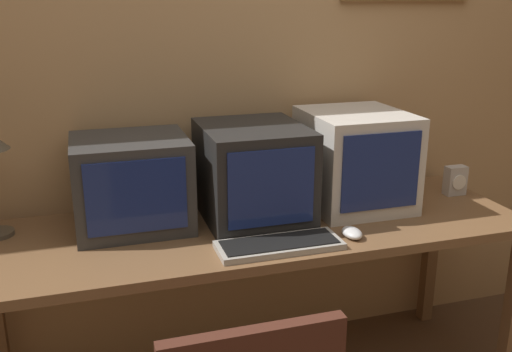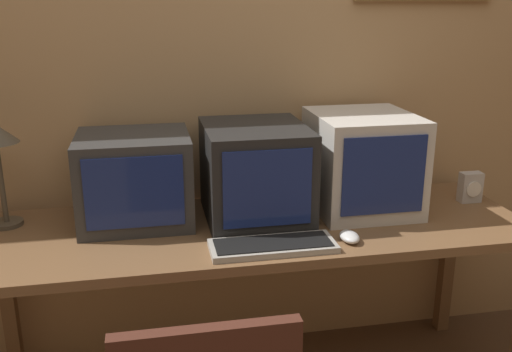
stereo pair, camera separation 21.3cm
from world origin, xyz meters
name	(u,v)px [view 2 (the right image)]	position (x,y,z in m)	size (l,w,h in m)	color
wall_back	(239,67)	(0.01, 1.29, 1.31)	(8.00, 0.08, 2.60)	tan
desk	(256,242)	(0.00, 0.88, 0.68)	(2.11, 0.68, 0.75)	brown
monitor_left	(135,179)	(-0.45, 1.02, 0.93)	(0.42, 0.39, 0.34)	#333333
monitor_center	(255,172)	(0.01, 0.97, 0.94)	(0.39, 0.46, 0.37)	black
monitor_right	(362,162)	(0.46, 0.99, 0.95)	(0.39, 0.44, 0.39)	beige
keyboard_main	(273,246)	(0.01, 0.65, 0.77)	(0.44, 0.17, 0.03)	#A8A399
mouse_near_keyboard	(349,237)	(0.30, 0.67, 0.77)	(0.07, 0.10, 0.04)	silver
desk_clock	(470,187)	(0.95, 0.97, 0.82)	(0.09, 0.06, 0.13)	#B7B2AD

